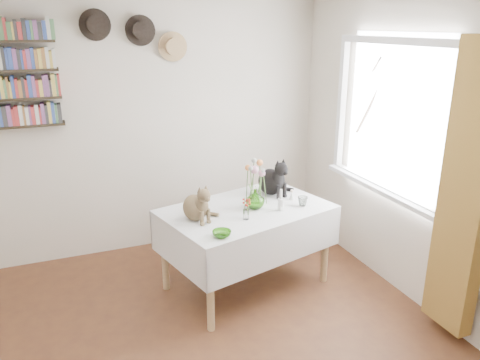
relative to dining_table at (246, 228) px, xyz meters
name	(u,v)px	position (x,y,z in m)	size (l,w,h in m)	color
room	(196,213)	(-0.76, -1.10, 0.69)	(4.08, 4.58, 2.58)	brown
window	(390,130)	(1.20, -0.30, 0.83)	(0.12, 1.52, 1.32)	white
curtain	(466,193)	(1.14, -1.22, 0.59)	(0.12, 0.38, 2.10)	brown
dining_table	(246,228)	(0.00, 0.00, 0.00)	(1.58, 1.22, 0.75)	white
tabby_cat	(195,201)	(-0.48, -0.06, 0.34)	(0.21, 0.27, 0.32)	olive
black_cat	(271,175)	(0.35, 0.26, 0.37)	(0.24, 0.31, 0.37)	black
flower_vase	(255,199)	(0.07, -0.02, 0.27)	(0.16, 0.16, 0.17)	#6CC137
green_bowl	(222,234)	(-0.39, -0.45, 0.21)	(0.14, 0.14, 0.04)	#6CC137
drinking_glass	(303,201)	(0.48, -0.12, 0.23)	(0.09, 0.09, 0.08)	white
candlestick	(281,203)	(0.25, -0.15, 0.25)	(0.05, 0.05, 0.19)	white
berry_jar	(246,209)	(-0.09, -0.21, 0.28)	(0.05, 0.05, 0.20)	white
porcelain_figurine	(292,195)	(0.46, 0.04, 0.23)	(0.05, 0.05, 0.10)	white
flower_bouquet	(255,170)	(0.07, -0.01, 0.52)	(0.17, 0.13, 0.39)	#4C7233
wall_hats	(137,34)	(-0.65, 1.09, 1.60)	(0.98, 0.09, 0.48)	black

